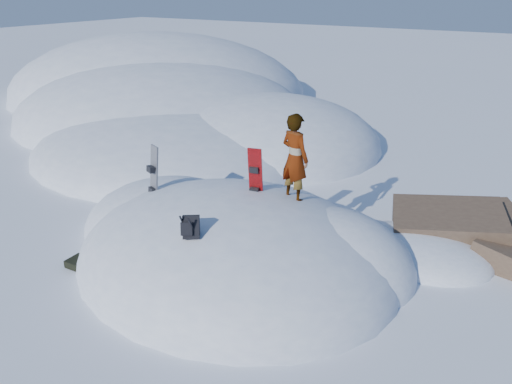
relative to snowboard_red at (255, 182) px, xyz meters
The scene contains 9 objects.
ground 1.77m from the snowboard_red, 99.20° to the right, with size 120.00×120.00×0.00m, color white.
snow_mound 1.72m from the snowboard_red, 123.14° to the right, with size 8.00×6.00×3.00m.
snow_ridge 14.07m from the snowboard_red, 138.96° to the left, with size 21.50×18.50×6.40m.
rock_outcrop 4.60m from the snowboard_red, 32.95° to the left, with size 4.68×4.41×1.68m.
snowboard_red is the anchor object (origin of this frame).
snowboard_dark 2.48m from the snowboard_red, 167.47° to the right, with size 0.38×0.33×1.72m.
backpack 2.13m from the snowboard_red, 91.13° to the right, with size 0.44×0.48×0.50m.
gear_pile 3.97m from the snowboard_red, 137.12° to the right, with size 0.76×0.57×0.20m.
person 1.00m from the snowboard_red, 20.96° to the left, with size 0.68×0.44×1.86m, color slate.
Camera 1 is at (5.23, -7.59, 5.50)m, focal length 35.00 mm.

